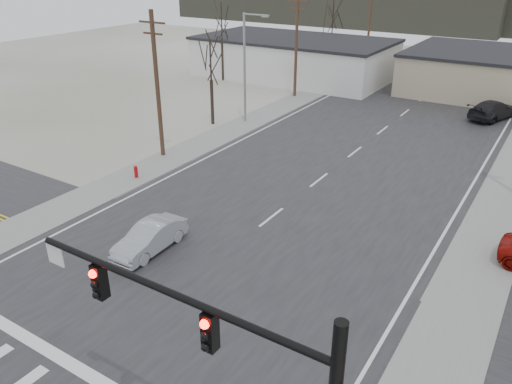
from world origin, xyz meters
TOP-DOWN VIEW (x-y plane):
  - ground at (0.00, 0.00)m, footprint 140.00×140.00m
  - main_road at (0.00, 15.00)m, footprint 18.00×110.00m
  - cross_road at (0.00, 0.00)m, footprint 90.00×10.00m
  - sidewalk_left at (-10.60, 20.00)m, footprint 3.00×90.00m
  - sidewalk_right at (10.60, 20.00)m, footprint 3.00×90.00m
  - traffic_signal_mast at (7.89, -6.20)m, footprint 8.95×0.43m
  - fire_hydrant at (-10.20, 8.00)m, footprint 0.24×0.24m
  - building_left_far at (-16.00, 40.00)m, footprint 22.30×12.30m
  - upole_left_b at (-11.50, 12.00)m, footprint 2.20×0.30m
  - upole_left_c at (-11.50, 32.00)m, footprint 2.20×0.30m
  - upole_left_d at (-11.50, 52.00)m, footprint 2.20×0.30m
  - streetlight_main at (-10.80, 22.00)m, footprint 2.40×0.25m
  - tree_left_near at (-13.00, 20.00)m, footprint 3.30×3.30m
  - tree_left_far at (-14.00, 46.00)m, footprint 3.96×3.96m
  - tree_left_mid at (-22.00, 34.00)m, footprint 3.96×3.96m
  - hill_left at (-35.00, 92.00)m, footprint 70.00×18.00m
  - sedan_crossing at (-3.25, 1.94)m, footprint 1.57×4.24m
  - car_far_a at (7.07, 34.25)m, footprint 4.10×5.99m
  - car_far_b at (0.81, 51.11)m, footprint 2.73×4.38m

SIDE VIEW (x-z plane):
  - ground at x=0.00m, z-range 0.00..0.00m
  - cross_road at x=0.00m, z-range 0.00..0.04m
  - main_road at x=0.00m, z-range 0.00..0.05m
  - sidewalk_left at x=-10.60m, z-range 0.00..0.06m
  - sidewalk_right at x=10.60m, z-range 0.00..0.06m
  - fire_hydrant at x=-10.20m, z-range 0.02..0.89m
  - sedan_crossing at x=-3.25m, z-range 0.05..1.43m
  - car_far_b at x=0.81m, z-range 0.05..1.44m
  - car_far_a at x=7.07m, z-range 0.05..1.66m
  - building_left_far at x=-16.00m, z-range 0.01..4.51m
  - hill_left at x=-35.00m, z-range 0.00..7.00m
  - traffic_signal_mast at x=7.89m, z-range 1.07..8.27m
  - streetlight_main at x=-10.80m, z-range 0.59..9.59m
  - upole_left_b at x=-11.50m, z-range 0.22..10.22m
  - upole_left_c at x=-11.50m, z-range 0.22..10.22m
  - upole_left_d at x=-11.50m, z-range 0.22..10.22m
  - tree_left_near at x=-13.00m, z-range 1.55..8.90m
  - tree_left_far at x=-14.00m, z-range 1.87..10.69m
  - tree_left_mid at x=-22.00m, z-range 1.87..10.69m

